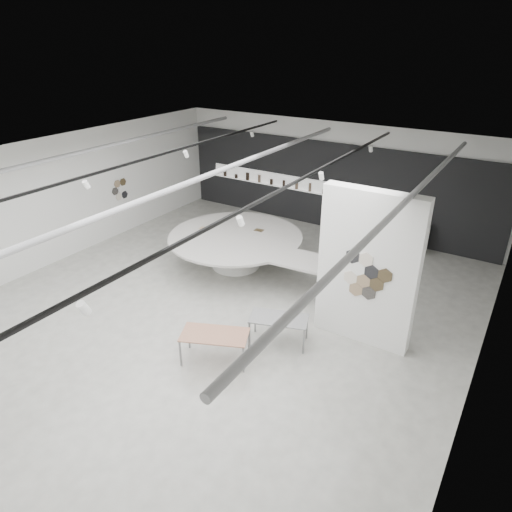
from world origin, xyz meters
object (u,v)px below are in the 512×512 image
Objects in this scene: sample_table_wood at (215,336)px; sample_table_stone at (279,320)px; partition_column at (367,269)px; display_island at (238,247)px; kitchen_counter at (402,235)px.

sample_table_wood reaches higher than sample_table_stone.
sample_table_wood is at bearing -133.85° from partition_column.
kitchen_counter reaches higher than display_island.
kitchen_counter is at bearing 82.59° from sample_table_stone.
display_island reaches higher than sample_table_wood.
kitchen_counter is at bearing 96.68° from partition_column.
partition_column is at bearing -84.95° from kitchen_counter.
partition_column is 2.25× the size of sample_table_wood.
kitchen_counter is (0.87, 6.71, -0.15)m from sample_table_stone.
sample_table_wood is at bearing -66.17° from display_island.
partition_column is 3.62m from sample_table_wood.
display_island is at bearing 137.82° from sample_table_stone.
sample_table_wood is 1.11× the size of sample_table_stone.
partition_column reaches higher than kitchen_counter.
partition_column is 2.27m from sample_table_stone.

